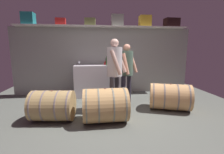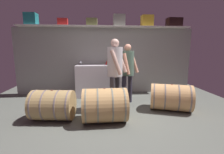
# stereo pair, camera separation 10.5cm
# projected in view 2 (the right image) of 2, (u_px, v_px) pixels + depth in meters

# --- Properties ---
(ground_plane) EXTENTS (6.74, 7.92, 0.02)m
(ground_plane) POSITION_uv_depth(u_px,v_px,m) (110.00, 113.00, 3.68)
(ground_plane) COLOR #545751
(back_wall_panel) EXTENTS (5.54, 0.10, 2.05)m
(back_wall_panel) POSITION_uv_depth(u_px,v_px,m) (106.00, 61.00, 5.24)
(back_wall_panel) COLOR gray
(back_wall_panel) RESTS_ON ground
(high_shelf_board) EXTENTS (5.10, 0.40, 0.03)m
(high_shelf_board) POSITION_uv_depth(u_px,v_px,m) (106.00, 27.00, 4.92)
(high_shelf_board) COLOR silver
(high_shelf_board) RESTS_ON back_wall_panel
(toolcase_teal) EXTENTS (0.33, 0.30, 0.33)m
(toolcase_teal) POSITION_uv_depth(u_px,v_px,m) (31.00, 19.00, 4.70)
(toolcase_teal) COLOR #1F767C
(toolcase_teal) RESTS_ON high_shelf_board
(toolcase_red) EXTENTS (0.29, 0.20, 0.20)m
(toolcase_red) POSITION_uv_depth(u_px,v_px,m) (63.00, 22.00, 4.79)
(toolcase_red) COLOR red
(toolcase_red) RESTS_ON high_shelf_board
(toolcase_olive) EXTENTS (0.33, 0.28, 0.21)m
(toolcase_olive) POSITION_uv_depth(u_px,v_px,m) (92.00, 22.00, 4.86)
(toolcase_olive) COLOR olive
(toolcase_olive) RESTS_ON high_shelf_board
(toolcase_grey) EXTENTS (0.35, 0.24, 0.34)m
(toolcase_grey) POSITION_uv_depth(u_px,v_px,m) (119.00, 20.00, 4.92)
(toolcase_grey) COLOR gray
(toolcase_grey) RESTS_ON high_shelf_board
(toolcase_yellow) EXTENTS (0.35, 0.30, 0.33)m
(toolcase_yellow) POSITION_uv_depth(u_px,v_px,m) (147.00, 21.00, 4.99)
(toolcase_yellow) COLOR yellow
(toolcase_yellow) RESTS_ON high_shelf_board
(toolcase_black) EXTENTS (0.45, 0.30, 0.27)m
(toolcase_black) POSITION_uv_depth(u_px,v_px,m) (174.00, 22.00, 5.07)
(toolcase_black) COLOR black
(toolcase_black) RESTS_ON high_shelf_board
(work_cabinet) EXTENTS (1.55, 0.57, 0.94)m
(work_cabinet) POSITION_uv_depth(u_px,v_px,m) (102.00, 80.00, 4.99)
(work_cabinet) COLOR white
(work_cabinet) RESTS_ON ground
(wine_bottle_green) EXTENTS (0.07, 0.07, 0.27)m
(wine_bottle_green) POSITION_uv_depth(u_px,v_px,m) (108.00, 61.00, 4.77)
(wine_bottle_green) COLOR #2F4F2A
(wine_bottle_green) RESTS_ON work_cabinet
(wine_glass) EXTENTS (0.07, 0.07, 0.13)m
(wine_glass) POSITION_uv_depth(u_px,v_px,m) (81.00, 62.00, 4.87)
(wine_glass) COLOR white
(wine_glass) RESTS_ON work_cabinet
(red_funnel) EXTENTS (0.11, 0.11, 0.13)m
(red_funnel) POSITION_uv_depth(u_px,v_px,m) (107.00, 63.00, 5.01)
(red_funnel) COLOR red
(red_funnel) RESTS_ON work_cabinet
(wine_barrel_near) EXTENTS (0.87, 0.68, 0.61)m
(wine_barrel_near) POSITION_uv_depth(u_px,v_px,m) (53.00, 105.00, 3.28)
(wine_barrel_near) COLOR #A38453
(wine_barrel_near) RESTS_ON ground
(wine_barrel_far) EXTENTS (0.86, 0.68, 0.67)m
(wine_barrel_far) POSITION_uv_depth(u_px,v_px,m) (105.00, 105.00, 3.18)
(wine_barrel_far) COLOR tan
(wine_barrel_far) RESTS_ON ground
(wine_barrel_flank) EXTENTS (1.05, 0.86, 0.62)m
(wine_barrel_flank) POSITION_uv_depth(u_px,v_px,m) (171.00, 97.00, 3.78)
(wine_barrel_flank) COLOR tan
(wine_barrel_flank) RESTS_ON ground
(winemaker_pouring) EXTENTS (0.48, 0.49, 1.53)m
(winemaker_pouring) POSITION_uv_depth(u_px,v_px,m) (128.00, 68.00, 4.16)
(winemaker_pouring) COLOR #2E2C3A
(winemaker_pouring) RESTS_ON ground
(visitor_tasting) EXTENTS (0.49, 0.55, 1.63)m
(visitor_tasting) POSITION_uv_depth(u_px,v_px,m) (115.00, 67.00, 3.73)
(visitor_tasting) COLOR #302E34
(visitor_tasting) RESTS_ON ground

